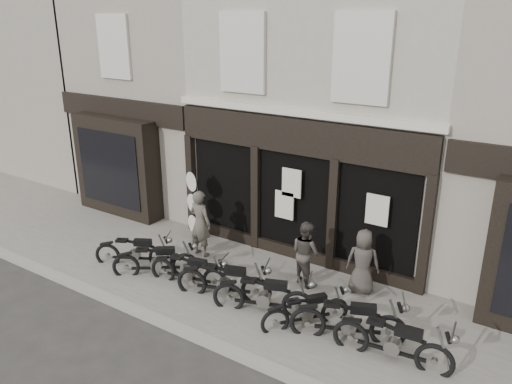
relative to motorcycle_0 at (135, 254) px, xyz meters
The scene contains 18 objects.
ground_plane 3.25m from the motorcycle_0, ahead, with size 90.00×90.00×0.00m, color #2D2B28.
pavement 3.29m from the motorcycle_0, 11.11° to the left, with size 30.00×4.20×0.12m, color #68625B.
kerb 3.57m from the motorcycle_0, 25.28° to the right, with size 30.00×0.25×0.13m, color gray.
central_building 7.49m from the motorcycle_0, 60.49° to the left, with size 7.30×6.22×8.34m.
neighbour_left 7.40m from the motorcycle_0, 119.12° to the left, with size 5.60×6.73×8.34m.
filler_left 13.19m from the motorcycle_0, 153.07° to the left, with size 11.00×6.00×8.20m, color gray.
motorcycle_0 is the anchor object (origin of this frame).
motorcycle_1 0.87m from the motorcycle_0, ahead, with size 1.86×1.50×1.04m.
motorcycle_2 1.87m from the motorcycle_0, ahead, with size 2.09×0.71×1.01m.
motorcycle_3 2.92m from the motorcycle_0, ahead, with size 2.20×1.05×1.10m.
motorcycle_4 4.03m from the motorcycle_0, ahead, with size 2.18×1.10×1.10m.
motorcycle_5 5.04m from the motorcycle_0, ahead, with size 1.44×1.66×0.95m.
motorcycle_6 5.97m from the motorcycle_0, ahead, with size 2.20×1.21×1.12m.
motorcycle_7 6.94m from the motorcycle_0, ahead, with size 2.30×0.63×1.10m.
man_left 1.88m from the motorcycle_0, 52.01° to the left, with size 0.67×0.44×1.84m, color #4D483F.
man_centre 4.49m from the motorcycle_0, 21.04° to the left, with size 0.77×0.60×1.59m, color #3E3732.
man_right 5.84m from the motorcycle_0, 19.16° to the left, with size 0.77×0.50×1.58m, color #3C3732.
advert_sign_post 2.10m from the motorcycle_0, 79.01° to the left, with size 0.54×0.36×2.29m.
Camera 1 is at (5.87, -7.83, 6.29)m, focal length 35.00 mm.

